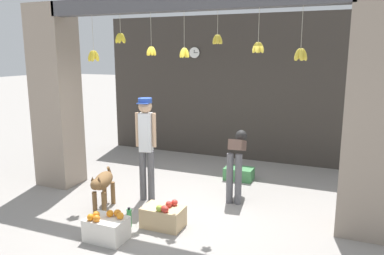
{
  "coord_description": "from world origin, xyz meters",
  "views": [
    {
      "loc": [
        2.27,
        -4.97,
        2.41
      ],
      "look_at": [
        0.0,
        0.47,
        1.23
      ],
      "focal_mm": 35.0,
      "sensor_mm": 36.0,
      "label": 1
    }
  ],
  "objects_px": {
    "worker_stooping": "(237,157)",
    "fruit_crate_apples": "(163,216)",
    "produce_box_green": "(239,174)",
    "water_bottle": "(129,218)",
    "fruit_crate_oranges": "(107,228)",
    "dog": "(103,184)",
    "wall_clock": "(194,53)",
    "shopkeeper": "(146,141)"
  },
  "relations": [
    {
      "from": "worker_stooping",
      "to": "fruit_crate_apples",
      "type": "xyz_separation_m",
      "value": [
        -0.65,
        -1.42,
        -0.57
      ]
    },
    {
      "from": "dog",
      "to": "produce_box_green",
      "type": "distance_m",
      "value": 2.71
    },
    {
      "from": "worker_stooping",
      "to": "fruit_crate_oranges",
      "type": "xyz_separation_m",
      "value": [
        -1.16,
        -2.04,
        -0.56
      ]
    },
    {
      "from": "dog",
      "to": "produce_box_green",
      "type": "relative_size",
      "value": 1.55
    },
    {
      "from": "fruit_crate_oranges",
      "to": "water_bottle",
      "type": "height_order",
      "value": "fruit_crate_oranges"
    },
    {
      "from": "worker_stooping",
      "to": "fruit_crate_oranges",
      "type": "relative_size",
      "value": 2.08
    },
    {
      "from": "dog",
      "to": "shopkeeper",
      "type": "distance_m",
      "value": 0.95
    },
    {
      "from": "dog",
      "to": "fruit_crate_apples",
      "type": "relative_size",
      "value": 1.47
    },
    {
      "from": "fruit_crate_apples",
      "to": "water_bottle",
      "type": "height_order",
      "value": "fruit_crate_apples"
    },
    {
      "from": "fruit_crate_oranges",
      "to": "fruit_crate_apples",
      "type": "bearing_deg",
      "value": 50.2
    },
    {
      "from": "produce_box_green",
      "to": "fruit_crate_apples",
      "type": "bearing_deg",
      "value": -100.55
    },
    {
      "from": "produce_box_green",
      "to": "water_bottle",
      "type": "relative_size",
      "value": 1.94
    },
    {
      "from": "dog",
      "to": "fruit_crate_apples",
      "type": "height_order",
      "value": "dog"
    },
    {
      "from": "shopkeeper",
      "to": "worker_stooping",
      "type": "distance_m",
      "value": 1.52
    },
    {
      "from": "dog",
      "to": "produce_box_green",
      "type": "xyz_separation_m",
      "value": [
        1.55,
        2.2,
        -0.32
      ]
    },
    {
      "from": "wall_clock",
      "to": "water_bottle",
      "type": "bearing_deg",
      "value": -81.14
    },
    {
      "from": "produce_box_green",
      "to": "water_bottle",
      "type": "height_order",
      "value": "water_bottle"
    },
    {
      "from": "water_bottle",
      "to": "produce_box_green",
      "type": "bearing_deg",
      "value": 70.65
    },
    {
      "from": "fruit_crate_oranges",
      "to": "wall_clock",
      "type": "bearing_deg",
      "value": 97.12
    },
    {
      "from": "produce_box_green",
      "to": "fruit_crate_oranges",
      "type": "bearing_deg",
      "value": -107.79
    },
    {
      "from": "fruit_crate_apples",
      "to": "shopkeeper",
      "type": "bearing_deg",
      "value": 131.76
    },
    {
      "from": "fruit_crate_apples",
      "to": "worker_stooping",
      "type": "bearing_deg",
      "value": 65.53
    },
    {
      "from": "worker_stooping",
      "to": "fruit_crate_oranges",
      "type": "distance_m",
      "value": 2.41
    },
    {
      "from": "shopkeeper",
      "to": "worker_stooping",
      "type": "xyz_separation_m",
      "value": [
        1.34,
        0.64,
        -0.29
      ]
    },
    {
      "from": "water_bottle",
      "to": "wall_clock",
      "type": "xyz_separation_m",
      "value": [
        -0.61,
        3.91,
        2.28
      ]
    },
    {
      "from": "shopkeeper",
      "to": "wall_clock",
      "type": "height_order",
      "value": "wall_clock"
    },
    {
      "from": "shopkeeper",
      "to": "worker_stooping",
      "type": "bearing_deg",
      "value": -167.31
    },
    {
      "from": "produce_box_green",
      "to": "wall_clock",
      "type": "xyz_separation_m",
      "value": [
        -1.5,
        1.39,
        2.29
      ]
    },
    {
      "from": "worker_stooping",
      "to": "wall_clock",
      "type": "bearing_deg",
      "value": 119.84
    },
    {
      "from": "shopkeeper",
      "to": "produce_box_green",
      "type": "xyz_separation_m",
      "value": [
        1.13,
        1.57,
        -0.9
      ]
    },
    {
      "from": "worker_stooping",
      "to": "wall_clock",
      "type": "xyz_separation_m",
      "value": [
        -1.71,
        2.32,
        1.69
      ]
    },
    {
      "from": "dog",
      "to": "shopkeeper",
      "type": "bearing_deg",
      "value": 129.02
    },
    {
      "from": "wall_clock",
      "to": "worker_stooping",
      "type": "bearing_deg",
      "value": -53.62
    },
    {
      "from": "dog",
      "to": "shopkeeper",
      "type": "xyz_separation_m",
      "value": [
        0.42,
        0.63,
        0.58
      ]
    },
    {
      "from": "shopkeeper",
      "to": "wall_clock",
      "type": "xyz_separation_m",
      "value": [
        -0.37,
        2.96,
        1.4
      ]
    },
    {
      "from": "dog",
      "to": "fruit_crate_oranges",
      "type": "relative_size",
      "value": 1.62
    },
    {
      "from": "dog",
      "to": "fruit_crate_apples",
      "type": "distance_m",
      "value": 1.16
    },
    {
      "from": "dog",
      "to": "worker_stooping",
      "type": "distance_m",
      "value": 2.19
    },
    {
      "from": "worker_stooping",
      "to": "shopkeeper",
      "type": "bearing_deg",
      "value": -160.87
    },
    {
      "from": "worker_stooping",
      "to": "fruit_crate_apples",
      "type": "distance_m",
      "value": 1.66
    },
    {
      "from": "shopkeeper",
      "to": "fruit_crate_oranges",
      "type": "height_order",
      "value": "shopkeeper"
    },
    {
      "from": "dog",
      "to": "worker_stooping",
      "type": "bearing_deg",
      "value": 108.71
    }
  ]
}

